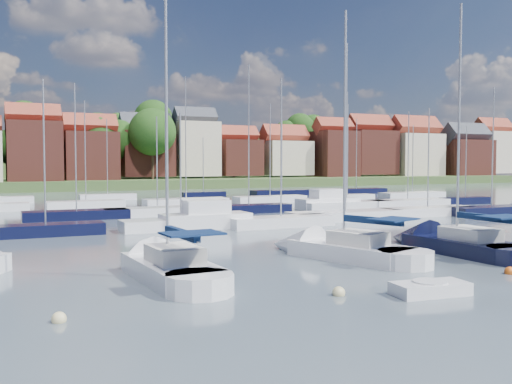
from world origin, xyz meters
name	(u,v)px	position (x,y,z in m)	size (l,w,h in m)	color
ground	(190,208)	(0.00, 40.00, 0.00)	(260.00, 260.00, 0.00)	#414E58
sailboat_left	(163,267)	(-13.41, 3.42, 0.36)	(3.30, 10.60, 14.28)	white
sailboat_centre	(334,250)	(-3.45, 4.45, 0.36)	(6.06, 10.91, 14.43)	white
sailboat_navy	(446,245)	(3.75, 3.45, 0.36)	(3.19, 11.16, 15.39)	black
tender	(430,289)	(-4.98, -4.89, 0.25)	(3.13, 1.73, 0.65)	white
buoy_a	(59,322)	(-18.61, -2.74, 0.00)	(0.49, 0.49, 0.49)	beige
buoy_b	(339,295)	(-8.27, -3.44, 0.00)	(0.52, 0.52, 0.52)	beige
buoy_c	(390,270)	(-3.10, -0.04, 0.00)	(0.45, 0.45, 0.45)	#D85914
buoy_d	(510,274)	(1.34, -3.18, 0.00)	(0.48, 0.48, 0.48)	#D85914
buoy_e	(368,247)	(0.53, 6.74, 0.00)	(0.42, 0.42, 0.42)	#D85914
buoy_g	(401,293)	(-5.73, -4.07, 0.00)	(0.55, 0.55, 0.55)	beige
marina_field	(221,206)	(1.91, 35.15, 0.43)	(79.62, 41.41, 15.93)	white
far_shore_town	(86,164)	(2.23, 132.67, 4.61)	(212.46, 90.00, 22.27)	#43562B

